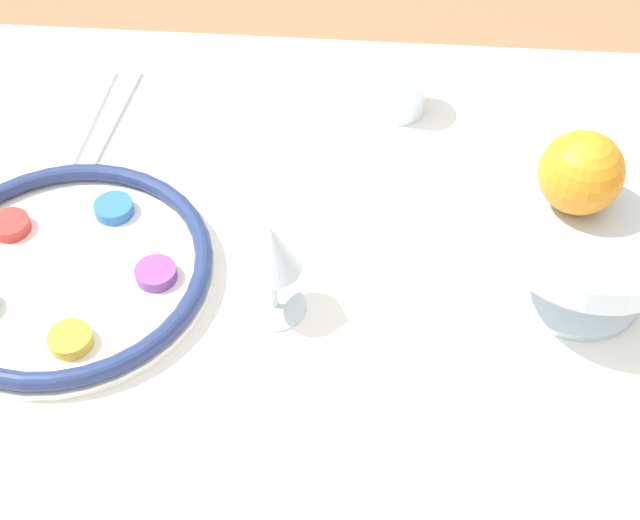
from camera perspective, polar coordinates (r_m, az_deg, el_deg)
The scene contains 8 objects.
dining_table at distance 1.24m, azimuth -2.03°, elevation -15.76°, with size 1.32×1.09×0.76m.
seder_plate at distance 1.00m, azimuth -15.94°, elevation -0.57°, with size 0.32×0.32×0.03m.
wine_glass at distance 0.88m, azimuth -3.12°, elevation 0.44°, with size 0.07×0.07×0.12m.
fruit_stand at distance 0.94m, azimuth 16.98°, elevation 1.32°, with size 0.20×0.20×0.11m.
orange_fruit at distance 0.91m, azimuth 16.37°, elevation 5.39°, with size 0.08×0.08×0.08m.
cup_near at distance 1.17m, azimuth 5.12°, elevation 10.80°, with size 0.07×0.07×0.06m.
fork_left at distance 1.21m, azimuth -14.55°, elevation 8.96°, with size 0.03×0.20×0.01m.
fork_right at distance 1.20m, azimuth -13.17°, elevation 8.94°, with size 0.04×0.20×0.01m.
Camera 1 is at (0.09, -0.54, 1.49)m, focal length 50.00 mm.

